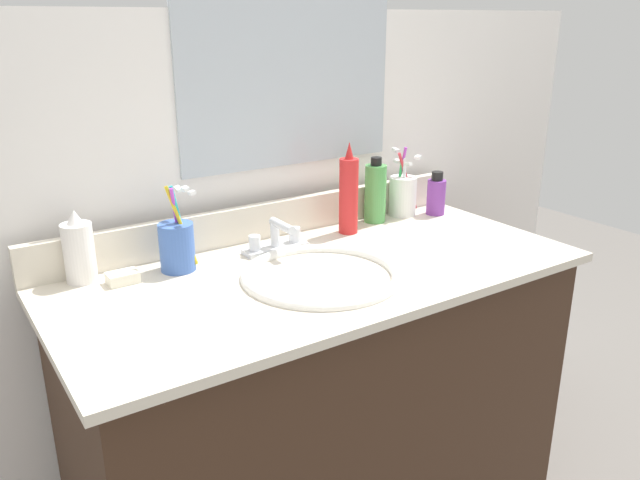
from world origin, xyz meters
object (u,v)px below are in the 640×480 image
Objects in this scene: bottle_cream_purple at (436,195)px; cup_white_ceramic at (403,195)px; bottle_lotion_white at (79,251)px; cup_blue_plastic at (177,245)px; bottle_toner_green at (375,193)px; faucet at (276,240)px; bottle_spray_red at (349,194)px; soap_bar at (123,278)px.

bottle_cream_purple is 0.63× the size of cup_white_ceramic.
bottle_lotion_white is at bearing 176.67° from bottle_cream_purple.
cup_blue_plastic is (-0.68, -0.04, -0.00)m from cup_white_ceramic.
cup_blue_plastic is at bearing -176.35° from cup_white_ceramic.
bottle_cream_purple is (0.19, -0.04, -0.03)m from bottle_toner_green.
cup_white_ceramic reaches higher than cup_blue_plastic.
bottle_spray_red is (0.23, 0.02, 0.07)m from faucet.
cup_blue_plastic reaches higher than bottle_lotion_white.
bottle_cream_purple is at bearing 1.56° from faucet.
cup_blue_plastic is (-0.77, 0.00, 0.00)m from bottle_cream_purple.
bottle_toner_green is 0.78m from bottle_lotion_white.
cup_white_ceramic reaches higher than faucet.
soap_bar is (-0.81, -0.05, -0.05)m from cup_white_ceramic.
faucet is 0.67× the size of bottle_spray_red.
bottle_spray_red is 0.23m from cup_white_ceramic.
bottle_cream_purple is at bearing -0.25° from cup_blue_plastic.
soap_bar is at bearing -40.49° from bottle_lotion_white.
bottle_toner_green is 0.93× the size of cup_blue_plastic.
soap_bar is at bearing -176.52° from cup_white_ceramic.
bottle_lotion_white is at bearing 175.57° from bottle_spray_red.
cup_white_ceramic is at bearing 3.65° from cup_blue_plastic.
bottle_spray_red is 0.60m from soap_bar.
faucet is 0.83× the size of cup_blue_plastic.
bottle_spray_red is at bearing 4.89° from faucet.
bottle_toner_green is at bearing 3.71° from cup_blue_plastic.
bottle_spray_red is at bearing 179.08° from bottle_cream_purple.
bottle_spray_red reaches higher than cup_blue_plastic.
bottle_spray_red is 3.71× the size of soap_bar.
cup_white_ceramic reaches higher than bottle_cream_purple.
cup_white_ceramic is at bearing 150.69° from bottle_cream_purple.
bottle_toner_green is at bearing -1.10° from bottle_lotion_white.
bottle_spray_red is 1.23× the size of cup_blue_plastic.
bottle_toner_green is 0.75× the size of bottle_spray_red.
cup_white_ceramic is (0.22, 0.04, -0.04)m from bottle_spray_red.
cup_white_ceramic is (-0.08, 0.05, 0.00)m from bottle_cream_purple.
soap_bar is (-0.89, -0.00, -0.04)m from bottle_cream_purple.
bottle_spray_red is (-0.12, -0.04, 0.02)m from bottle_toner_green.
bottle_spray_red is at bearing -162.69° from bottle_toner_green.
bottle_cream_purple reaches higher than faucet.
soap_bar is (-0.13, -0.01, -0.05)m from cup_blue_plastic.
bottle_spray_red is at bearing -169.11° from cup_white_ceramic.
bottle_cream_purple is (0.30, -0.00, -0.05)m from bottle_spray_red.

